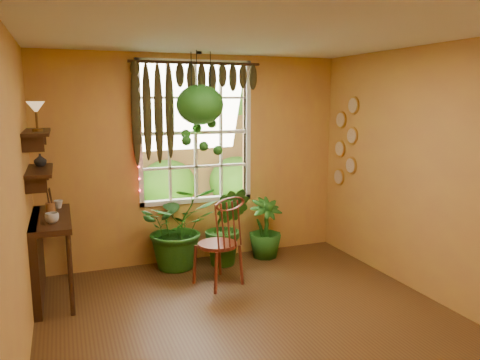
{
  "coord_description": "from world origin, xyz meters",
  "views": [
    {
      "loc": [
        -1.64,
        -3.64,
        2.14
      ],
      "look_at": [
        0.19,
        1.15,
        1.24
      ],
      "focal_mm": 35.0,
      "sensor_mm": 36.0,
      "label": 1
    }
  ],
  "objects_px": {
    "potted_plant_mid": "(227,226)",
    "hanging_basket": "(200,112)",
    "potted_plant_left": "(178,227)",
    "windsor_chair": "(220,256)",
    "counter_ledge": "(42,249)"
  },
  "relations": [
    {
      "from": "potted_plant_mid",
      "to": "hanging_basket",
      "type": "relative_size",
      "value": 0.81
    },
    {
      "from": "windsor_chair",
      "to": "potted_plant_mid",
      "type": "xyz_separation_m",
      "value": [
        0.3,
        0.59,
        0.16
      ]
    },
    {
      "from": "counter_ledge",
      "to": "potted_plant_left",
      "type": "distance_m",
      "value": 1.63
    },
    {
      "from": "counter_ledge",
      "to": "windsor_chair",
      "type": "xyz_separation_m",
      "value": [
        1.89,
        -0.34,
        -0.2
      ]
    },
    {
      "from": "potted_plant_mid",
      "to": "hanging_basket",
      "type": "bearing_deg",
      "value": 169.91
    },
    {
      "from": "potted_plant_left",
      "to": "hanging_basket",
      "type": "bearing_deg",
      "value": -17.03
    },
    {
      "from": "potted_plant_left",
      "to": "potted_plant_mid",
      "type": "height_order",
      "value": "potted_plant_left"
    },
    {
      "from": "hanging_basket",
      "to": "counter_ledge",
      "type": "bearing_deg",
      "value": -170.48
    },
    {
      "from": "counter_ledge",
      "to": "windsor_chair",
      "type": "height_order",
      "value": "windsor_chair"
    },
    {
      "from": "windsor_chair",
      "to": "hanging_basket",
      "type": "bearing_deg",
      "value": 69.5
    },
    {
      "from": "potted_plant_mid",
      "to": "potted_plant_left",
      "type": "bearing_deg",
      "value": 166.59
    },
    {
      "from": "hanging_basket",
      "to": "potted_plant_left",
      "type": "bearing_deg",
      "value": 162.97
    },
    {
      "from": "windsor_chair",
      "to": "hanging_basket",
      "type": "xyz_separation_m",
      "value": [
        -0.02,
        0.65,
        1.63
      ]
    },
    {
      "from": "potted_plant_left",
      "to": "potted_plant_mid",
      "type": "distance_m",
      "value": 0.62
    },
    {
      "from": "windsor_chair",
      "to": "potted_plant_mid",
      "type": "relative_size",
      "value": 1.18
    }
  ]
}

